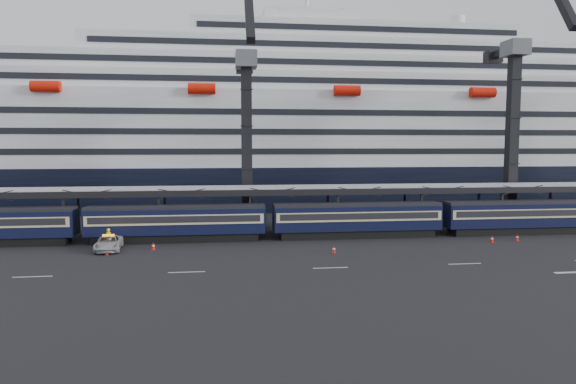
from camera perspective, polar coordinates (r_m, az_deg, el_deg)
name	(u,v)px	position (r m, az deg, el deg)	size (l,w,h in m)	color
ground	(465,254)	(52.33, 19.08, -6.51)	(260.00, 260.00, 0.00)	black
train	(386,218)	(59.38, 10.83, -2.81)	(133.05, 3.00, 4.05)	black
canopy	(413,188)	(64.35, 13.72, 0.47)	(130.00, 6.25, 5.53)	gray
cruise_ship	(344,135)	(94.49, 6.24, 6.32)	(214.09, 28.84, 34.00)	black
crane_dark_near	(247,133)	(64.61, -4.61, 6.55)	(4.50, 17.75, 35.08)	#474A4E
crane_dark_mid	(514,123)	(74.01, 23.85, 7.05)	(4.50, 18.24, 39.64)	#474A4E
pickup_truck	(109,243)	(54.02, -19.31, -5.39)	(2.38, 5.16, 1.43)	#A1A2A7
worker	(109,238)	(55.49, -19.29, -4.83)	(0.72, 0.47, 1.97)	#FFFA0D
traffic_cone_a	(107,251)	(51.89, -19.49, -6.24)	(0.34, 0.34, 0.68)	red
traffic_cone_b	(153,246)	(53.02, -14.74, -5.81)	(0.41, 0.41, 0.81)	red
traffic_cone_c	(334,249)	(50.05, 5.12, -6.33)	(0.38, 0.38, 0.76)	red
traffic_cone_d	(492,239)	(59.39, 21.72, -4.86)	(0.39, 0.39, 0.77)	red
traffic_cone_e	(517,237)	(61.50, 24.11, -4.61)	(0.38, 0.38, 0.76)	red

